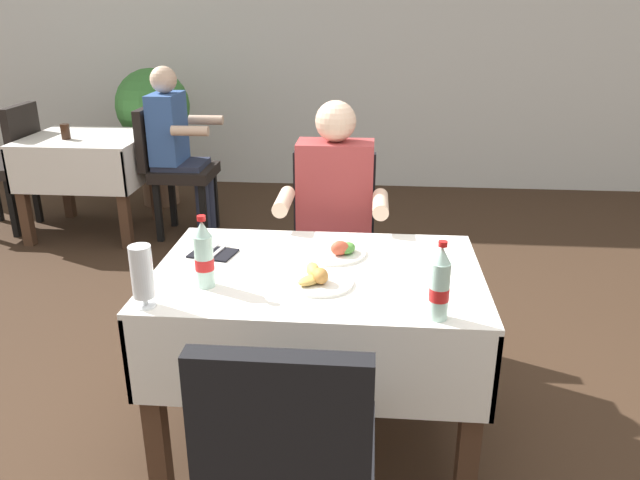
{
  "coord_description": "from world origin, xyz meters",
  "views": [
    {
      "loc": [
        0.07,
        -1.97,
        1.67
      ],
      "look_at": [
        -0.12,
        0.21,
        0.83
      ],
      "focal_mm": 34.54,
      "sensor_mm": 36.0,
      "label": 1
    }
  ],
  "objects_px": {
    "background_chair_right": "(172,164)",
    "seated_diner_far": "(334,218)",
    "cola_bottle_primary": "(440,285)",
    "potted_plant_corner": "(154,114)",
    "background_patron": "(177,143)",
    "plate_near_camera": "(318,279)",
    "background_table_tumbler": "(65,132)",
    "beer_glass_left": "(142,275)",
    "chair_near_camera_side": "(291,460)",
    "main_dining_table": "(318,311)",
    "background_chair_left": "(7,160)",
    "plate_far_diner": "(337,251)",
    "background_dining_table": "(89,162)",
    "cola_bottle_secondary": "(204,256)",
    "chair_far_diner_seat": "(332,241)",
    "napkin_cutlery_set": "(213,253)"
  },
  "relations": [
    {
      "from": "background_chair_right",
      "to": "seated_diner_far",
      "type": "bearing_deg",
      "value": -50.54
    },
    {
      "from": "cola_bottle_primary",
      "to": "potted_plant_corner",
      "type": "relative_size",
      "value": 0.22
    },
    {
      "from": "seated_diner_far",
      "to": "cola_bottle_primary",
      "type": "bearing_deg",
      "value": -69.21
    },
    {
      "from": "cola_bottle_primary",
      "to": "background_patron",
      "type": "bearing_deg",
      "value": 122.23
    },
    {
      "from": "plate_near_camera",
      "to": "background_table_tumbler",
      "type": "distance_m",
      "value": 3.08
    },
    {
      "from": "seated_diner_far",
      "to": "beer_glass_left",
      "type": "bearing_deg",
      "value": -118.12
    },
    {
      "from": "chair_near_camera_side",
      "to": "main_dining_table",
      "type": "bearing_deg",
      "value": 90.0
    },
    {
      "from": "seated_diner_far",
      "to": "background_chair_left",
      "type": "bearing_deg",
      "value": 148.45
    },
    {
      "from": "chair_near_camera_side",
      "to": "plate_near_camera",
      "type": "distance_m",
      "value": 0.71
    },
    {
      "from": "plate_far_diner",
      "to": "background_dining_table",
      "type": "relative_size",
      "value": 0.3
    },
    {
      "from": "beer_glass_left",
      "to": "background_chair_right",
      "type": "distance_m",
      "value": 2.75
    },
    {
      "from": "chair_near_camera_side",
      "to": "seated_diner_far",
      "type": "distance_m",
      "value": 1.5
    },
    {
      "from": "plate_near_camera",
      "to": "plate_far_diner",
      "type": "xyz_separation_m",
      "value": [
        0.05,
        0.27,
        -0.0
      ]
    },
    {
      "from": "seated_diner_far",
      "to": "potted_plant_corner",
      "type": "bearing_deg",
      "value": 125.8
    },
    {
      "from": "chair_near_camera_side",
      "to": "cola_bottle_primary",
      "type": "height_order",
      "value": "cola_bottle_primary"
    },
    {
      "from": "background_chair_left",
      "to": "background_patron",
      "type": "distance_m",
      "value": 1.34
    },
    {
      "from": "cola_bottle_primary",
      "to": "cola_bottle_secondary",
      "type": "relative_size",
      "value": 1.0
    },
    {
      "from": "cola_bottle_secondary",
      "to": "chair_near_camera_side",
      "type": "bearing_deg",
      "value": -58.98
    },
    {
      "from": "beer_glass_left",
      "to": "cola_bottle_secondary",
      "type": "relative_size",
      "value": 0.81
    },
    {
      "from": "chair_near_camera_side",
      "to": "chair_far_diner_seat",
      "type": "bearing_deg",
      "value": 90.0
    },
    {
      "from": "potted_plant_corner",
      "to": "main_dining_table",
      "type": "bearing_deg",
      "value": -61.12
    },
    {
      "from": "background_dining_table",
      "to": "plate_near_camera",
      "type": "bearing_deg",
      "value": -51.0
    },
    {
      "from": "main_dining_table",
      "to": "background_table_tumbler",
      "type": "bearing_deg",
      "value": 133.0
    },
    {
      "from": "chair_near_camera_side",
      "to": "plate_near_camera",
      "type": "xyz_separation_m",
      "value": [
        0.01,
        0.67,
        0.21
      ]
    },
    {
      "from": "background_chair_left",
      "to": "chair_near_camera_side",
      "type": "bearing_deg",
      "value": -50.07
    },
    {
      "from": "background_patron",
      "to": "beer_glass_left",
      "type": "bearing_deg",
      "value": -74.8
    },
    {
      "from": "background_chair_right",
      "to": "potted_plant_corner",
      "type": "xyz_separation_m",
      "value": [
        -0.38,
        0.75,
        0.23
      ]
    },
    {
      "from": "beer_glass_left",
      "to": "background_patron",
      "type": "xyz_separation_m",
      "value": [
        -0.71,
        2.63,
        -0.15
      ]
    },
    {
      "from": "background_chair_right",
      "to": "potted_plant_corner",
      "type": "height_order",
      "value": "potted_plant_corner"
    },
    {
      "from": "main_dining_table",
      "to": "plate_far_diner",
      "type": "distance_m",
      "value": 0.25
    },
    {
      "from": "background_dining_table",
      "to": "background_chair_right",
      "type": "height_order",
      "value": "background_chair_right"
    },
    {
      "from": "seated_diner_far",
      "to": "beer_glass_left",
      "type": "distance_m",
      "value": 1.18
    },
    {
      "from": "background_chair_right",
      "to": "background_chair_left",
      "type": "bearing_deg",
      "value": 180.0
    },
    {
      "from": "cola_bottle_primary",
      "to": "cola_bottle_secondary",
      "type": "distance_m",
      "value": 0.8
    },
    {
      "from": "background_chair_left",
      "to": "seated_diner_far",
      "type": "bearing_deg",
      "value": -31.55
    },
    {
      "from": "main_dining_table",
      "to": "background_chair_left",
      "type": "distance_m",
      "value": 3.45
    },
    {
      "from": "cola_bottle_secondary",
      "to": "napkin_cutlery_set",
      "type": "relative_size",
      "value": 1.32
    },
    {
      "from": "chair_near_camera_side",
      "to": "background_table_tumbler",
      "type": "bearing_deg",
      "value": 124.3
    },
    {
      "from": "chair_far_diner_seat",
      "to": "background_chair_left",
      "type": "height_order",
      "value": "same"
    },
    {
      "from": "chair_near_camera_side",
      "to": "potted_plant_corner",
      "type": "relative_size",
      "value": 0.83
    },
    {
      "from": "napkin_cutlery_set",
      "to": "background_chair_left",
      "type": "xyz_separation_m",
      "value": [
        -2.16,
        2.17,
        -0.2
      ]
    },
    {
      "from": "background_table_tumbler",
      "to": "background_patron",
      "type": "bearing_deg",
      "value": 7.89
    },
    {
      "from": "background_table_tumbler",
      "to": "seated_diner_far",
      "type": "bearing_deg",
      "value": -36.0
    },
    {
      "from": "cola_bottle_primary",
      "to": "napkin_cutlery_set",
      "type": "bearing_deg",
      "value": 151.33
    },
    {
      "from": "background_chair_left",
      "to": "potted_plant_corner",
      "type": "height_order",
      "value": "potted_plant_corner"
    },
    {
      "from": "beer_glass_left",
      "to": "chair_near_camera_side",
      "type": "bearing_deg",
      "value": -40.6
    },
    {
      "from": "seated_diner_far",
      "to": "background_dining_table",
      "type": "relative_size",
      "value": 1.45
    },
    {
      "from": "plate_far_diner",
      "to": "beer_glass_left",
      "type": "distance_m",
      "value": 0.78
    },
    {
      "from": "cola_bottle_secondary",
      "to": "napkin_cutlery_set",
      "type": "bearing_deg",
      "value": 99.41
    },
    {
      "from": "main_dining_table",
      "to": "beer_glass_left",
      "type": "relative_size",
      "value": 5.73
    }
  ]
}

